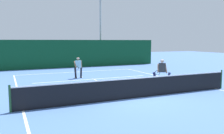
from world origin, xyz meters
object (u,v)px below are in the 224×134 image
(player_near, at_px, (162,71))
(light_pole, at_px, (100,23))
(player_far, at_px, (78,67))
(tennis_ball, at_px, (165,83))

(player_near, relative_size, light_pole, 0.21)
(player_far, height_order, tennis_ball, player_far)
(player_near, relative_size, player_far, 1.05)
(light_pole, bearing_deg, player_near, -95.30)
(tennis_ball, bearing_deg, player_far, 134.97)
(player_near, distance_m, light_pole, 14.02)
(player_near, relative_size, tennis_ball, 24.53)
(player_near, bearing_deg, light_pole, -61.09)
(tennis_ball, distance_m, light_pole, 13.92)
(tennis_ball, xyz_separation_m, light_pole, (0.70, 13.09, 4.71))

